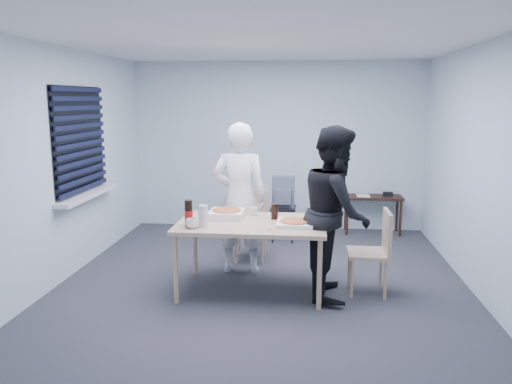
# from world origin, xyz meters

# --- Properties ---
(room) EXTENTS (5.00, 5.00, 5.00)m
(room) POSITION_xyz_m (-2.20, 0.40, 1.44)
(room) COLOR #2F3035
(room) RESTS_ON ground
(dining_table) EXTENTS (1.54, 0.98, 0.75)m
(dining_table) POSITION_xyz_m (-0.10, -0.23, 0.69)
(dining_table) COLOR #C7A88D
(dining_table) RESTS_ON ground
(chair_far) EXTENTS (0.42, 0.42, 0.89)m
(chair_far) POSITION_xyz_m (-0.23, 0.89, 0.51)
(chair_far) COLOR #C7A88D
(chair_far) RESTS_ON ground
(chair_right) EXTENTS (0.42, 0.42, 0.89)m
(chair_right) POSITION_xyz_m (1.20, -0.18, 0.51)
(chair_right) COLOR #C7A88D
(chair_right) RESTS_ON ground
(person_white) EXTENTS (0.65, 0.42, 1.77)m
(person_white) POSITION_xyz_m (-0.31, 0.36, 0.89)
(person_white) COLOR white
(person_white) RESTS_ON ground
(person_black) EXTENTS (0.47, 0.86, 1.77)m
(person_black) POSITION_xyz_m (0.77, -0.25, 0.89)
(person_black) COLOR black
(person_black) RESTS_ON ground
(side_table) EXTENTS (0.87, 0.39, 0.58)m
(side_table) POSITION_xyz_m (1.47, 2.28, 0.50)
(side_table) COLOR #311C14
(side_table) RESTS_ON ground
(stool) EXTENTS (0.36, 0.36, 0.50)m
(stool) POSITION_xyz_m (0.13, 1.71, 0.39)
(stool) COLOR black
(stool) RESTS_ON ground
(backpack) EXTENTS (0.32, 0.23, 0.44)m
(backpack) POSITION_xyz_m (0.13, 1.70, 0.72)
(backpack) COLOR slate
(backpack) RESTS_ON stool
(pizza_box_a) EXTENTS (0.37, 0.37, 0.09)m
(pizza_box_a) POSITION_xyz_m (-0.39, -0.06, 0.80)
(pizza_box_a) COLOR white
(pizza_box_a) RESTS_ON dining_table
(pizza_box_b) EXTENTS (0.37, 0.37, 0.05)m
(pizza_box_b) POSITION_xyz_m (0.35, -0.31, 0.78)
(pizza_box_b) COLOR white
(pizza_box_b) RESTS_ON dining_table
(mug_a) EXTENTS (0.17, 0.17, 0.10)m
(mug_a) POSITION_xyz_m (-0.67, -0.54, 0.80)
(mug_a) COLOR white
(mug_a) RESTS_ON dining_table
(mug_b) EXTENTS (0.10, 0.10, 0.09)m
(mug_b) POSITION_xyz_m (-0.11, 0.08, 0.80)
(mug_b) COLOR white
(mug_b) RESTS_ON dining_table
(cola_glass) EXTENTS (0.09, 0.09, 0.17)m
(cola_glass) POSITION_xyz_m (0.13, -0.07, 0.84)
(cola_glass) COLOR black
(cola_glass) RESTS_ON dining_table
(soda_bottle) EXTENTS (0.08, 0.08, 0.27)m
(soda_bottle) POSITION_xyz_m (-0.72, -0.46, 0.88)
(soda_bottle) COLOR black
(soda_bottle) RESTS_ON dining_table
(plastic_cups) EXTENTS (0.10, 0.10, 0.22)m
(plastic_cups) POSITION_xyz_m (-0.57, -0.48, 0.86)
(plastic_cups) COLOR silver
(plastic_cups) RESTS_ON dining_table
(rubber_band) EXTENTS (0.06, 0.06, 0.00)m
(rubber_band) POSITION_xyz_m (0.11, -0.52, 0.75)
(rubber_band) COLOR red
(rubber_band) RESTS_ON dining_table
(papers) EXTENTS (0.20, 0.27, 0.00)m
(papers) POSITION_xyz_m (1.32, 2.28, 0.58)
(papers) COLOR white
(papers) RESTS_ON side_table
(black_box) EXTENTS (0.16, 0.12, 0.06)m
(black_box) POSITION_xyz_m (1.69, 2.29, 0.61)
(black_box) COLOR black
(black_box) RESTS_ON side_table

